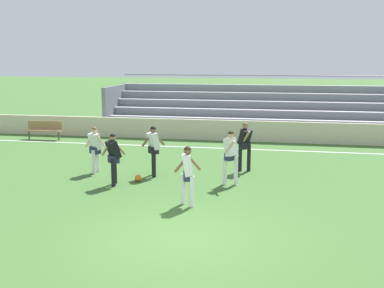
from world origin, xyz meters
TOP-DOWN VIEW (x-y plane):
  - ground_plane at (0.00, 0.00)m, footprint 160.00×160.00m
  - field_line_sideline at (0.00, 10.30)m, footprint 44.00×0.12m
  - sideline_wall at (0.00, 12.25)m, footprint 48.00×0.16m
  - bleacher_stand at (1.02, 15.21)m, footprint 16.19×3.91m
  - bench_near_wall_gap at (-9.13, 10.94)m, footprint 1.80×0.40m
  - player_dark_deep_cover at (-2.94, 3.82)m, footprint 0.72×0.55m
  - player_white_trailing_run at (-2.01, 5.13)m, footprint 0.75×0.50m
  - player_white_wide_right at (0.64, 4.53)m, footprint 0.48×0.68m
  - player_white_wide_left at (-0.28, 2.27)m, footprint 0.69×0.47m
  - player_dark_challenging at (0.95, 6.36)m, footprint 0.54×0.70m
  - player_white_on_ball at (-4.10, 5.17)m, footprint 0.65×0.46m
  - soccer_ball at (-2.33, 4.36)m, footprint 0.22×0.22m

SIDE VIEW (x-z plane):
  - ground_plane at x=0.00m, z-range 0.00..0.00m
  - field_line_sideline at x=0.00m, z-range 0.00..0.01m
  - soccer_ball at x=-2.33m, z-range 0.00..0.22m
  - sideline_wall at x=0.00m, z-range 0.00..0.99m
  - bench_near_wall_gap at x=-9.13m, z-range 0.10..1.00m
  - player_white_on_ball at x=-4.10m, z-range 0.15..1.76m
  - player_white_wide_left at x=-0.28m, z-range 0.15..1.78m
  - player_dark_deep_cover at x=-2.94m, z-range 0.15..1.79m
  - player_white_trailing_run at x=-2.01m, z-range 0.17..1.87m
  - player_white_wide_right at x=0.64m, z-range 0.17..1.89m
  - player_dark_challenging at x=0.95m, z-range 0.17..1.90m
  - bleacher_stand at x=1.02m, z-range -0.21..2.76m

